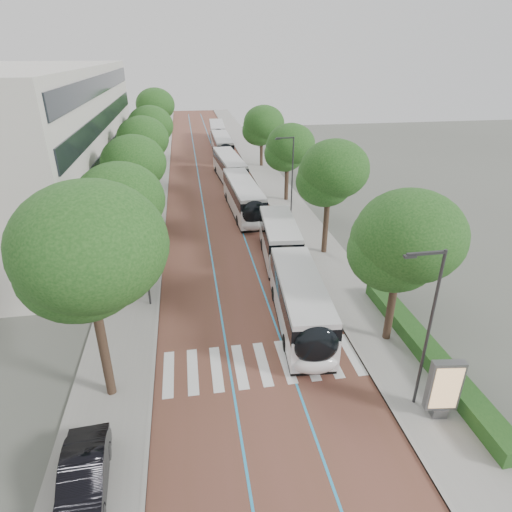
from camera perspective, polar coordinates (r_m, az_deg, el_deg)
The scene contains 23 objects.
ground at distance 22.97m, azimuth 0.86°, elevation -15.80°, with size 160.00×160.00×0.00m, color #51544C.
road at distance 59.00m, azimuth -6.11°, elevation 10.63°, with size 11.00×140.00×0.02m, color brown.
sidewalk_left at distance 59.06m, azimuth -13.50°, elevation 10.14°, with size 4.00×140.00×0.12m, color gray.
sidewalk_right at distance 59.85m, azimuth 1.20°, elevation 11.03°, with size 4.00×140.00×0.12m, color gray.
kerb_left at distance 58.95m, azimuth -11.63°, elevation 10.29°, with size 0.20×140.00×0.14m, color gray.
kerb_right at distance 59.54m, azimuth -0.63°, elevation 10.96°, with size 0.20×140.00×0.14m, color gray.
zebra_crossing at distance 23.73m, azimuth 0.91°, elevation -14.13°, with size 10.55×3.60×0.01m.
lane_line_left at distance 58.93m, azimuth -7.69°, elevation 10.54°, with size 0.12×126.00×0.01m, color #2790C6.
lane_line_right at distance 59.10m, azimuth -4.54°, elevation 10.73°, with size 0.12×126.00×0.01m, color #2790C6.
office_building at distance 48.50m, azimuth -29.69°, elevation 12.71°, with size 18.11×40.00×14.00m.
hedge at distance 25.53m, azimuth 21.86°, elevation -11.63°, with size 1.20×14.00×0.80m, color #173F16.
streetlight_near at distance 19.92m, azimuth 21.87°, elevation -7.89°, with size 1.82×0.20×8.00m.
streetlight_far at distance 41.44m, azimuth 4.63°, elevation 11.09°, with size 1.82×0.20×8.00m.
lamp_post_left at distance 27.44m, azimuth -14.75°, elevation 0.94°, with size 0.14×0.14×8.00m, color #333335.
trees_left at distance 42.75m, azimuth -15.48°, elevation 13.44°, with size 6.35×61.16×10.16m.
trees_right at distance 41.51m, azimuth 6.16°, elevation 12.57°, with size 5.71×47.70×8.75m.
lead_bus at distance 29.07m, azimuth 4.58°, elevation -2.26°, with size 3.99×18.54×3.20m.
bus_queued_0 at distance 43.99m, azimuth -1.63°, elevation 7.69°, with size 2.98×12.48×3.20m.
bus_queued_1 at distance 55.58m, azimuth -3.48°, elevation 11.51°, with size 3.33×12.54×3.20m.
bus_queued_2 at distance 69.29m, azimuth -4.50°, elevation 14.32°, with size 2.57×12.40×3.20m.
bus_queued_3 at distance 82.10m, azimuth -5.19°, elevation 16.08°, with size 3.02×12.49×3.20m.
ad_panel at distance 21.53m, azimuth 23.76°, elevation -15.82°, with size 1.50×0.65×3.04m.
parked_car at distance 19.03m, azimuth -21.98°, elevation -25.77°, with size 1.60×4.60×1.52m, color black.
Camera 1 is at (-3.12, -16.91, 15.23)m, focal length 30.00 mm.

